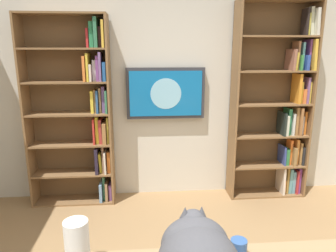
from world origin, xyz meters
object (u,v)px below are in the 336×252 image
object	(u,v)px
bookshelf_right	(80,111)
paper_towel_roll	(77,247)
bookshelf_left	(280,107)
coffee_mug	(238,249)
wall_mounted_tv	(166,93)

from	to	relation	value
bookshelf_right	paper_towel_roll	world-z (taller)	bookshelf_right
bookshelf_right	paper_towel_roll	distance (m)	2.23
bookshelf_left	coffee_mug	distance (m)	2.46
bookshelf_left	coffee_mug	world-z (taller)	bookshelf_left
paper_towel_roll	coffee_mug	size ratio (longest dim) A/B	2.61
bookshelf_right	paper_towel_roll	xyz separation A→B (m)	(-0.39, 2.19, -0.19)
bookshelf_left	bookshelf_right	world-z (taller)	bookshelf_left
bookshelf_left	paper_towel_roll	distance (m)	2.90
bookshelf_right	coffee_mug	bearing A→B (deg)	117.81
wall_mounted_tv	bookshelf_left	bearing A→B (deg)	176.40
bookshelf_left	paper_towel_roll	bearing A→B (deg)	49.09
bookshelf_left	paper_towel_roll	xyz separation A→B (m)	(1.89, 2.19, -0.21)
coffee_mug	wall_mounted_tv	bearing A→B (deg)	-85.38
paper_towel_roll	bookshelf_left	bearing A→B (deg)	-130.91
paper_towel_roll	coffee_mug	world-z (taller)	paper_towel_roll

